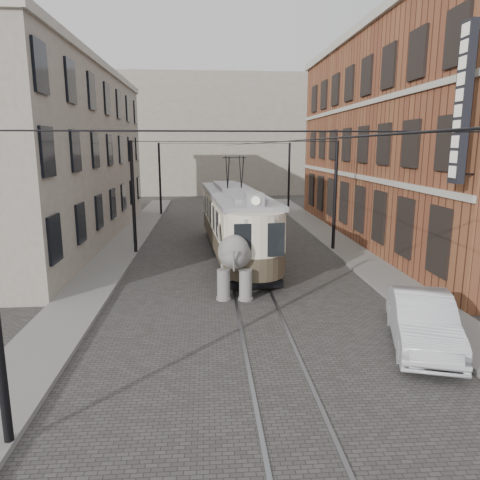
{
  "coord_description": "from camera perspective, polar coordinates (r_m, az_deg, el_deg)",
  "views": [
    {
      "loc": [
        -1.74,
        -18.03,
        5.69
      ],
      "look_at": [
        -0.47,
        -0.75,
        2.1
      ],
      "focal_mm": 33.85,
      "sensor_mm": 36.0,
      "label": 1
    }
  ],
  "objects": [
    {
      "name": "sidewalk_right",
      "position": [
        20.41,
        18.33,
        -4.88
      ],
      "size": [
        2.0,
        60.0,
        0.15
      ],
      "primitive_type": "cube",
      "color": "slate",
      "rests_on": "ground"
    },
    {
      "name": "sidewalk_left",
      "position": [
        19.48,
        -18.25,
        -5.66
      ],
      "size": [
        2.0,
        60.0,
        0.15
      ],
      "primitive_type": "cube",
      "color": "slate",
      "rests_on": "ground"
    },
    {
      "name": "distant_block",
      "position": [
        58.07,
        -2.55,
        12.98
      ],
      "size": [
        28.0,
        10.0,
        14.0
      ],
      "primitive_type": "cube",
      "color": "gray",
      "rests_on": "ground"
    },
    {
      "name": "tram",
      "position": [
        23.91,
        -0.69,
        4.25
      ],
      "size": [
        3.6,
        13.21,
        5.18
      ],
      "primitive_type": null,
      "rotation": [
        0.0,
        0.0,
        0.07
      ],
      "color": "beige",
      "rests_on": "ground"
    },
    {
      "name": "brick_building",
      "position": [
        29.88,
        21.48,
        11.5
      ],
      "size": [
        8.0,
        26.0,
        12.0
      ],
      "primitive_type": "cube",
      "color": "brown",
      "rests_on": "ground"
    },
    {
      "name": "ground",
      "position": [
        18.99,
        1.25,
        -5.74
      ],
      "size": [
        120.0,
        120.0,
        0.0
      ],
      "primitive_type": "plane",
      "color": "#43413E"
    },
    {
      "name": "stucco_building",
      "position": [
        29.53,
        -22.8,
        9.47
      ],
      "size": [
        7.0,
        24.0,
        10.0
      ],
      "primitive_type": "cube",
      "color": "gray",
      "rests_on": "ground"
    },
    {
      "name": "elephant",
      "position": [
        17.7,
        -0.54,
        -2.65
      ],
      "size": [
        2.83,
        4.5,
        2.61
      ],
      "primitive_type": null,
      "rotation": [
        0.0,
        0.0,
        -0.12
      ],
      "color": "slate",
      "rests_on": "ground"
    },
    {
      "name": "catenary",
      "position": [
        23.24,
        -0.38,
        5.05
      ],
      "size": [
        11.0,
        30.2,
        6.0
      ],
      "primitive_type": null,
      "color": "black",
      "rests_on": "ground"
    },
    {
      "name": "tram_rails",
      "position": [
        18.98,
        1.25,
        -5.7
      ],
      "size": [
        1.54,
        80.0,
        0.02
      ],
      "primitive_type": null,
      "color": "slate",
      "rests_on": "ground"
    },
    {
      "name": "parked_car",
      "position": [
        14.26,
        22.0,
        -9.4
      ],
      "size": [
        2.9,
        4.9,
        1.52
      ],
      "primitive_type": "imported",
      "rotation": [
        0.0,
        0.0,
        -0.3
      ],
      "color": "silver",
      "rests_on": "ground"
    }
  ]
}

